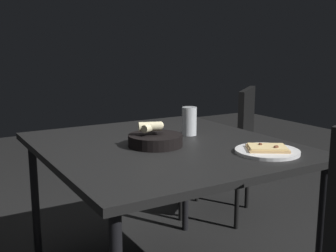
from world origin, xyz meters
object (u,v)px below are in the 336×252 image
(pizza_plate, at_px, (267,151))
(dining_table, at_px, (163,155))
(bread_basket, at_px, (155,139))
(chair_near, at_px, (228,144))
(beer_glass, at_px, (189,123))

(pizza_plate, bearing_deg, dining_table, -142.12)
(bread_basket, distance_m, chair_near, 1.10)
(dining_table, bearing_deg, bread_basket, -66.20)
(beer_glass, height_order, chair_near, chair_near)
(pizza_plate, relative_size, beer_glass, 1.90)
(pizza_plate, height_order, bread_basket, bread_basket)
(dining_table, distance_m, chair_near, 1.03)
(bread_basket, height_order, beer_glass, beer_glass)
(dining_table, xyz_separation_m, pizza_plate, (0.37, 0.28, 0.07))
(pizza_plate, relative_size, bread_basket, 1.10)
(pizza_plate, xyz_separation_m, bread_basket, (-0.34, -0.34, 0.02))
(pizza_plate, bearing_deg, beer_glass, -169.95)
(pizza_plate, bearing_deg, chair_near, 149.30)
(pizza_plate, bearing_deg, bread_basket, -135.38)
(pizza_plate, xyz_separation_m, chair_near, (-0.93, 0.55, -0.23))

